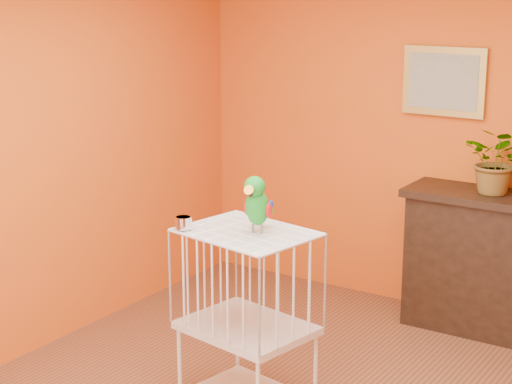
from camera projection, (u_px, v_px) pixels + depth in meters
The scene contains 7 objects.
room_shell at pixel (285, 157), 4.41m from camera, with size 4.50×4.50×4.50m.
console_cabinet at pixel (500, 265), 6.01m from camera, with size 1.38×0.49×1.02m.
potted_plant at pixel (499, 167), 5.92m from camera, with size 0.42×0.47×0.37m, color #26722D.
framed_picture at pixel (444, 81), 6.17m from camera, with size 0.62×0.04×0.50m.
birdcage at pixel (247, 319), 4.94m from camera, with size 0.79×0.66×1.09m.
feed_cup at pixel (183, 223), 4.84m from camera, with size 0.10×0.10×0.07m, color silver.
parrot at pixel (257, 203), 4.75m from camera, with size 0.17×0.30×0.33m.
Camera 1 is at (2.23, -3.71, 2.49)m, focal length 60.00 mm.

